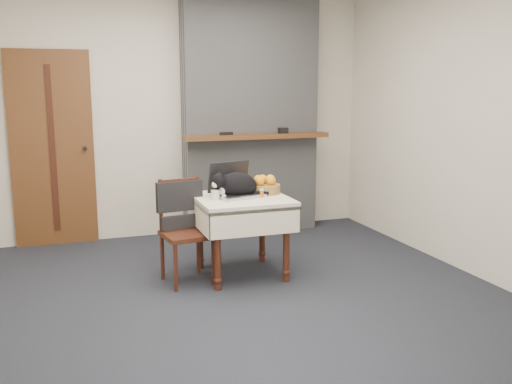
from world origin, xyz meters
The scene contains 12 objects.
ground centered at (0.00, 0.00, 0.00)m, with size 4.50×4.50×0.00m, color black.
room_shell centered at (0.00, 0.46, 1.76)m, with size 4.52×4.01×2.61m.
door centered at (-1.20, 1.97, 1.00)m, with size 0.82×0.10×2.00m.
chimney centered at (0.90, 1.85, 1.30)m, with size 1.62×0.48×2.60m.
side_table centered at (0.32, 0.39, 0.59)m, with size 0.78×0.78×0.70m.
laptop centered at (0.28, 0.46, 0.77)m, with size 0.47×0.43×0.29m.
cat centered at (0.30, 0.41, 0.80)m, with size 0.51×0.26×0.24m.
cream_jar centered at (0.08, 0.34, 0.74)m, with size 0.07×0.07×0.08m, color silver.
pill_bottle centered at (0.48, 0.31, 0.74)m, with size 0.04×0.04×0.07m.
fruit_basket centered at (0.57, 0.49, 0.76)m, with size 0.28×0.28×0.16m.
desk_clutter centered at (0.47, 0.41, 0.70)m, with size 0.13×0.01×0.01m, color black.
chair centered at (-0.18, 0.44, 0.56)m, with size 0.45×0.44×0.88m.
Camera 1 is at (-1.14, -4.20, 1.66)m, focal length 40.00 mm.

